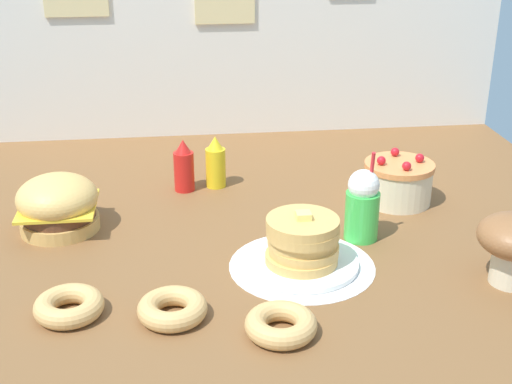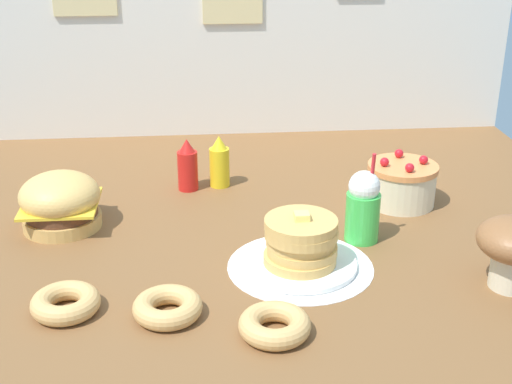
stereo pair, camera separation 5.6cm
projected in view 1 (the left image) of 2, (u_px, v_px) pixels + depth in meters
The scene contains 12 objects.
ground_plane at pixel (243, 253), 2.00m from camera, with size 2.36×2.13×0.02m, color brown.
back_wall at pixel (215, 16), 2.77m from camera, with size 2.36×0.04×0.97m.
doily_mat at pixel (302, 266), 1.91m from camera, with size 0.40×0.40×0.00m, color white.
burger at pixel (58, 205), 2.09m from camera, with size 0.24×0.24×0.17m.
pancake_stack at pixel (302, 245), 1.88m from camera, with size 0.31×0.31×0.16m.
layer_cake at pixel (398, 182), 2.28m from camera, with size 0.23×0.23×0.17m.
ketchup_bottle at pixel (184, 167), 2.37m from camera, with size 0.07×0.07×0.18m.
mustard_bottle at pixel (216, 163), 2.40m from camera, with size 0.07×0.07×0.18m.
cream_soda_cup at pixel (362, 205), 2.03m from camera, with size 0.10×0.10×0.27m.
donut_pink_glaze at pixel (69, 306), 1.68m from camera, with size 0.17×0.17×0.05m.
donut_chocolate at pixel (172, 308), 1.67m from camera, with size 0.17×0.17×0.05m.
donut_vanilla at pixel (281, 324), 1.61m from camera, with size 0.17×0.17×0.05m.
Camera 1 is at (-0.17, -1.76, 0.94)m, focal length 49.08 mm.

